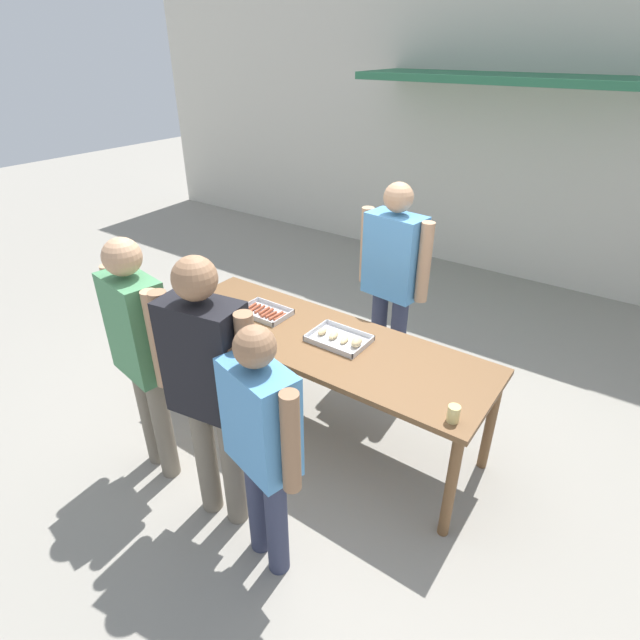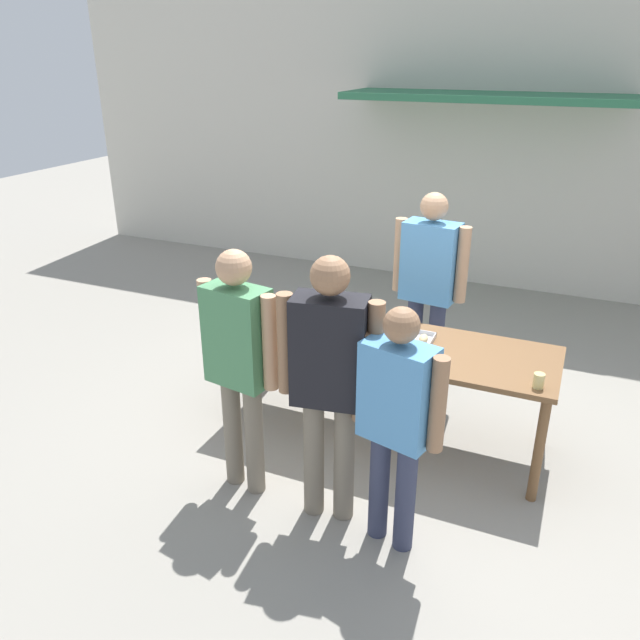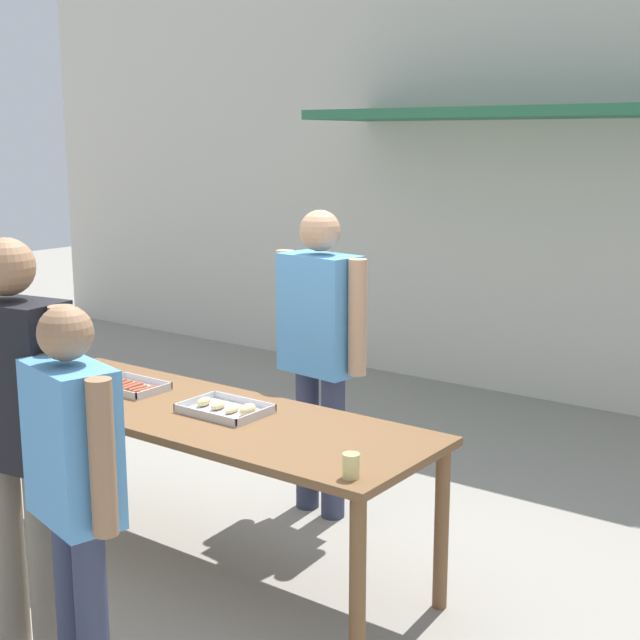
% 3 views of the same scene
% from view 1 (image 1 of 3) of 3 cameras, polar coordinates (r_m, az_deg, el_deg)
% --- Properties ---
extents(ground_plane, '(24.00, 24.00, 0.00)m').
position_cam_1_polar(ground_plane, '(4.15, -0.00, -12.15)').
color(ground_plane, gray).
extents(building_facade_back, '(12.00, 1.11, 4.50)m').
position_cam_1_polar(building_facade_back, '(6.78, 21.75, 23.27)').
color(building_facade_back, beige).
rests_on(building_facade_back, ground).
extents(serving_table, '(2.56, 0.84, 0.85)m').
position_cam_1_polar(serving_table, '(3.69, -0.00, -3.20)').
color(serving_table, brown).
rests_on(serving_table, ground).
extents(food_tray_sausages, '(0.39, 0.27, 0.04)m').
position_cam_1_polar(food_tray_sausages, '(3.98, -6.24, 0.85)').
color(food_tray_sausages, silver).
rests_on(food_tray_sausages, serving_table).
extents(food_tray_buns, '(0.42, 0.31, 0.07)m').
position_cam_1_polar(food_tray_buns, '(3.60, 2.37, -2.18)').
color(food_tray_buns, silver).
rests_on(food_tray_buns, serving_table).
extents(condiment_jar_mustard, '(0.07, 0.07, 0.08)m').
position_cam_1_polar(condiment_jar_mustard, '(4.14, -15.52, 1.47)').
color(condiment_jar_mustard, gold).
rests_on(condiment_jar_mustard, serving_table).
extents(condiment_jar_ketchup, '(0.07, 0.07, 0.08)m').
position_cam_1_polar(condiment_jar_ketchup, '(4.07, -14.54, 1.11)').
color(condiment_jar_ketchup, '#567A38').
rests_on(condiment_jar_ketchup, serving_table).
extents(beer_cup, '(0.07, 0.07, 0.10)m').
position_cam_1_polar(beer_cup, '(2.97, 15.01, -10.30)').
color(beer_cup, '#DBC67A').
rests_on(beer_cup, serving_table).
extents(person_server_behind_table, '(0.67, 0.31, 1.81)m').
position_cam_1_polar(person_server_behind_table, '(4.20, 8.32, 5.52)').
color(person_server_behind_table, '#333851').
rests_on(person_server_behind_table, ground).
extents(person_customer_holding_hotdog, '(0.61, 0.30, 1.77)m').
position_cam_1_polar(person_customer_holding_hotdog, '(3.39, -19.87, -2.61)').
color(person_customer_holding_hotdog, '#756B5B').
rests_on(person_customer_holding_hotdog, ground).
extents(person_customer_with_cup, '(0.59, 0.33, 1.61)m').
position_cam_1_polar(person_customer_with_cup, '(2.67, -6.71, -13.11)').
color(person_customer_with_cup, '#333851').
rests_on(person_customer_with_cup, ground).
extents(person_customer_waiting_in_line, '(0.65, 0.32, 1.82)m').
position_cam_1_polar(person_customer_waiting_in_line, '(2.90, -12.67, -6.54)').
color(person_customer_waiting_in_line, '#756B5B').
rests_on(person_customer_waiting_in_line, ground).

